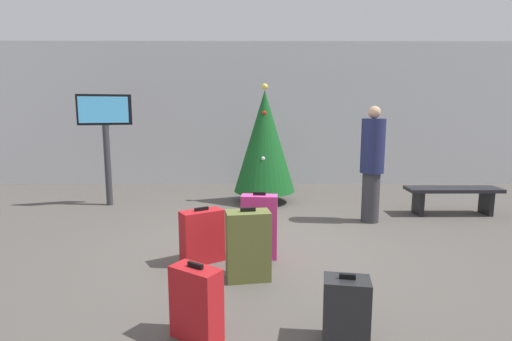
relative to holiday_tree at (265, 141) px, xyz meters
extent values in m
plane|color=#514C47|center=(-0.10, -2.55, -1.21)|extent=(16.00, 16.00, 0.00)
cube|color=silver|center=(-0.10, 2.00, 0.49)|extent=(16.00, 0.20, 3.41)
cylinder|color=#4C3319|center=(0.00, 0.00, -1.10)|extent=(0.12, 0.12, 0.23)
cone|color=#14511E|center=(0.00, 0.00, 0.00)|extent=(1.20, 1.20, 1.98)
sphere|color=#F2D84C|center=(0.00, 0.00, 1.05)|extent=(0.12, 0.12, 0.12)
sphere|color=yellow|center=(-0.27, 0.33, -0.48)|extent=(0.08, 0.08, 0.08)
sphere|color=silver|center=(-0.04, -0.37, -0.29)|extent=(0.08, 0.08, 0.08)
sphere|color=red|center=(-0.01, -0.13, 0.55)|extent=(0.08, 0.08, 0.08)
cylinder|color=#333338|center=(-3.01, -0.21, -0.44)|extent=(0.12, 0.12, 1.54)
cube|color=black|center=(-3.01, -0.21, 0.61)|extent=(0.95, 0.37, 0.57)
cube|color=#4CB2F2|center=(-3.01, -0.25, 0.61)|extent=(0.84, 0.28, 0.49)
cube|color=black|center=(3.28, -0.95, -0.76)|extent=(1.61, 0.44, 0.06)
cube|color=black|center=(2.68, -0.95, -1.00)|extent=(0.08, 0.35, 0.42)
cube|color=black|center=(3.89, -0.95, -1.00)|extent=(0.08, 0.35, 0.42)
cylinder|color=#333338|center=(1.70, -1.39, -0.81)|extent=(0.28, 0.28, 0.82)
cylinder|color=#1E234C|center=(1.70, -1.39, 0.04)|extent=(0.53, 0.53, 0.87)
sphere|color=tan|center=(1.70, -1.39, 0.58)|extent=(0.20, 0.20, 0.20)
cube|color=#B2191E|center=(-0.68, -4.76, -0.91)|extent=(0.45, 0.40, 0.61)
cube|color=black|center=(-0.68, -4.76, -0.59)|extent=(0.14, 0.11, 0.04)
cube|color=#232326|center=(0.51, -4.80, -0.95)|extent=(0.40, 0.31, 0.53)
cube|color=black|center=(0.51, -4.80, -0.67)|extent=(0.13, 0.05, 0.04)
cube|color=#59602D|center=(-0.28, -3.62, -0.83)|extent=(0.51, 0.34, 0.76)
cube|color=black|center=(-0.28, -3.62, -0.43)|extent=(0.17, 0.06, 0.04)
cube|color=#E5388C|center=(-0.15, -2.98, -0.82)|extent=(0.46, 0.23, 0.80)
cube|color=black|center=(-0.15, -2.98, -0.40)|extent=(0.16, 0.04, 0.04)
cube|color=#B2191E|center=(-0.85, -3.12, -0.89)|extent=(0.55, 0.46, 0.64)
cube|color=black|center=(-0.85, -3.12, -0.55)|extent=(0.17, 0.12, 0.04)
camera|label=1|loc=(-0.23, -7.73, 0.63)|focal=27.82mm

